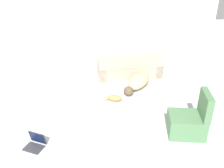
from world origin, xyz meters
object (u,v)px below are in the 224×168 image
Objects in this scene: couch at (129,68)px; laptop_open at (36,142)px; side_chair at (189,121)px; cat at (113,98)px; dog at (138,82)px.

couch reaches higher than laptop_open.
side_chair reaches higher than couch.
laptop_open is at bearing -78.66° from side_chair.
side_chair is (1.25, -1.40, 0.21)m from cat.
laptop_open is 2.86m from side_chair.
laptop_open is at bearing -9.67° from dog.
dog is 3.01m from laptop_open.
couch is 1.47m from cat.
side_chair is at bearing 27.95° from laptop_open.
dog reaches higher than laptop_open.
cat is (-0.71, -0.56, -0.10)m from dog.
cat is at bearing -11.15° from dog.
side_chair is at bearing 55.93° from dog.
couch is at bearing 78.84° from laptop_open.
side_chair is (0.62, -2.71, 0.03)m from couch.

